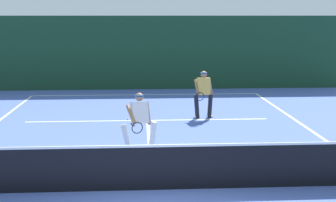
# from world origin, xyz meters

# --- Properties ---
(ground_plane) EXTENTS (80.00, 80.00, 0.00)m
(ground_plane) POSITION_xyz_m (0.00, 0.00, 0.00)
(ground_plane) COLOR #4C65B8
(court_line_baseline_far) EXTENTS (10.14, 0.10, 0.01)m
(court_line_baseline_far) POSITION_xyz_m (0.00, 11.75, 0.00)
(court_line_baseline_far) COLOR white
(court_line_baseline_far) RESTS_ON ground_plane
(court_line_service) EXTENTS (8.26, 0.10, 0.01)m
(court_line_service) POSITION_xyz_m (0.00, 6.48, 0.00)
(court_line_service) COLOR white
(court_line_service) RESTS_ON ground_plane
(court_line_centre) EXTENTS (0.10, 6.40, 0.01)m
(court_line_centre) POSITION_xyz_m (0.00, 3.20, 0.00)
(court_line_centre) COLOR white
(court_line_centre) RESTS_ON ground_plane
(tennis_net) EXTENTS (11.11, 0.09, 1.11)m
(tennis_net) POSITION_xyz_m (0.00, 0.00, 0.50)
(tennis_net) COLOR #1E4723
(tennis_net) RESTS_ON ground_plane
(player_near) EXTENTS (0.98, 0.95, 1.61)m
(player_near) POSITION_xyz_m (-0.27, 2.59, 0.88)
(player_near) COLOR silver
(player_near) RESTS_ON ground_plane
(player_far) EXTENTS (0.75, 0.89, 1.66)m
(player_far) POSITION_xyz_m (1.95, 6.76, 0.91)
(player_far) COLOR black
(player_far) RESTS_ON ground_plane
(tennis_ball) EXTENTS (0.07, 0.07, 0.07)m
(tennis_ball) POSITION_xyz_m (-0.68, 6.59, 0.03)
(tennis_ball) COLOR #D1E033
(tennis_ball) RESTS_ON ground_plane
(back_fence_windscreen) EXTENTS (19.72, 0.12, 3.53)m
(back_fence_windscreen) POSITION_xyz_m (0.00, 13.38, 1.76)
(back_fence_windscreen) COLOR #183B24
(back_fence_windscreen) RESTS_ON ground_plane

